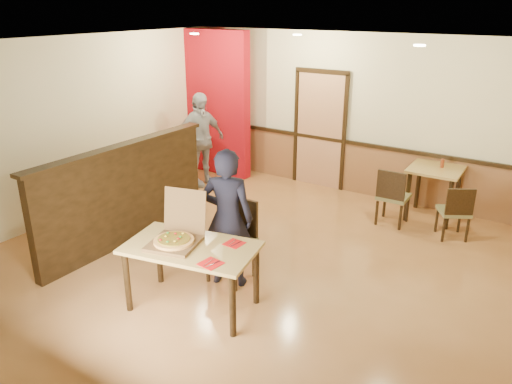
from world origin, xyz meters
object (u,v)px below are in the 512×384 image
diner_chair (234,237)px  side_chair_left (393,195)px  main_table (191,255)px  diner (227,218)px  side_table (435,179)px  condiment (442,163)px  side_chair_right (456,210)px  passerby (200,140)px  pizza_box (176,237)px

diner_chair → side_chair_left: diner_chair is taller
main_table → diner: diner is taller
main_table → side_table: 4.32m
diner_chair → condiment: bearing=62.7°
side_table → side_chair_right: bearing=-51.4°
diner_chair → side_chair_right: size_ratio=1.23×
side_chair_right → side_table: size_ratio=0.98×
condiment → passerby: bearing=-168.0°
side_chair_right → passerby: passerby is taller
pizza_box → condiment: pizza_box is taller
side_table → pizza_box: 4.43m
diner → pizza_box: size_ratio=2.41×
pizza_box → diner: bearing=59.0°
diner_chair → side_chair_right: bearing=51.0°
diner_chair → condiment: size_ratio=7.35×
main_table → condiment: size_ratio=11.45×
diner → passerby: passerby is taller
diner → passerby: bearing=-67.1°
side_chair_right → passerby: 4.59m
side_table → side_chair_left: bearing=-126.0°
diner_chair → passerby: bearing=134.9°
side_chair_left → diner: bearing=67.0°
side_chair_right → diner_chair: bearing=21.1°
diner_chair → side_table: bearing=63.1°
side_chair_left → side_table: (0.45, 0.62, 0.16)m
pizza_box → side_chair_left: bearing=54.4°
side_chair_left → side_table: side_chair_left is taller
diner_chair → side_chair_left: 2.84m
side_table → pizza_box: (-1.73, -4.07, 0.18)m
side_chair_left → pizza_box: 3.70m
passerby → pizza_box: size_ratio=2.45×
diner → passerby: size_ratio=0.98×
side_chair_left → side_table: 0.78m
main_table → passerby: size_ratio=0.90×
condiment → side_chair_left: bearing=-126.4°
main_table → side_chair_left: 3.60m
side_chair_right → side_table: (-0.48, 0.60, 0.20)m
side_chair_left → condiment: bearing=-127.9°
main_table → side_chair_left: size_ratio=1.74×
diner_chair → condiment: diner_chair is taller
side_table → condiment: size_ratio=6.09×
passerby → condiment: 4.24m
main_table → side_chair_right: 4.00m
condiment → diner_chair: bearing=-116.1°
condiment → main_table: bearing=-111.5°
side_chair_left → main_table: bearing=70.6°
side_chair_left → condiment: 0.96m
diner_chair → pizza_box: bearing=-103.0°
diner_chair → diner: (0.02, -0.15, 0.31)m
main_table → pizza_box: pizza_box is taller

